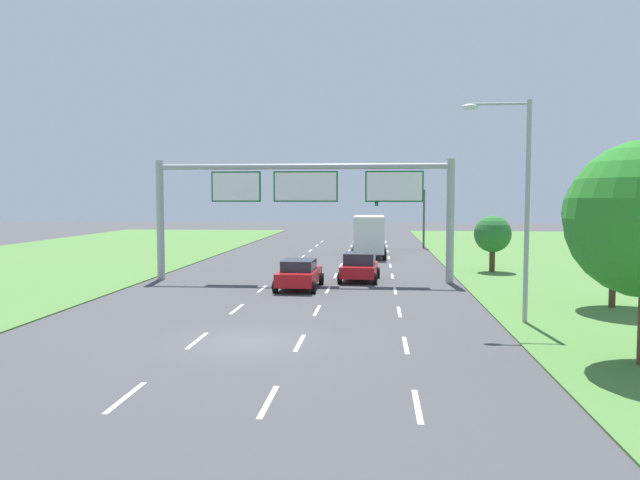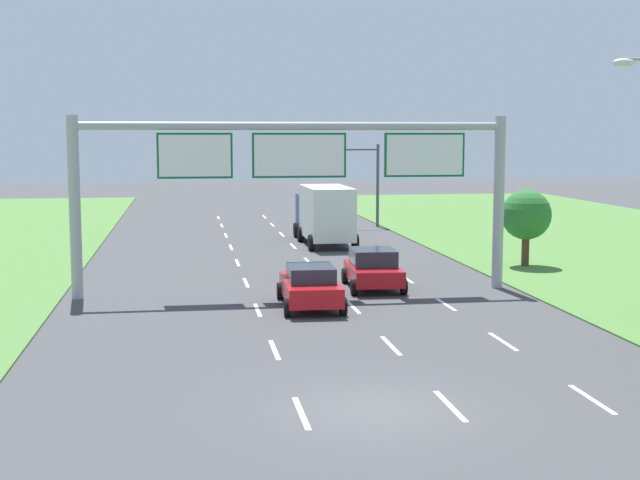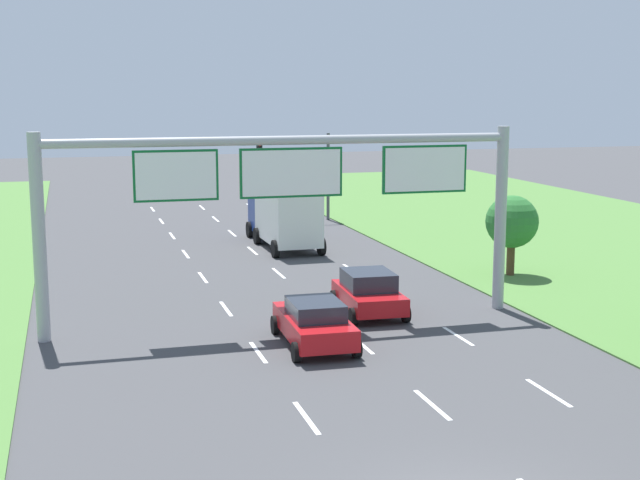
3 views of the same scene
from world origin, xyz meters
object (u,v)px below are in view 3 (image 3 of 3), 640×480
(roadside_tree_far, at_px, (512,222))
(traffic_light_mast, at_px, (299,161))
(car_near_red, at_px, (314,322))
(car_lead_silver, at_px, (369,292))
(box_truck, at_px, (284,214))
(sign_gantry, at_px, (292,187))

(roadside_tree_far, bearing_deg, traffic_light_mast, 104.32)
(traffic_light_mast, distance_m, roadside_tree_far, 19.86)
(car_near_red, relative_size, car_lead_silver, 1.10)
(box_truck, xyz_separation_m, sign_gantry, (-3.41, -15.50, 3.17))
(box_truck, xyz_separation_m, traffic_light_mast, (3.16, 8.95, 2.08))
(car_near_red, height_order, traffic_light_mast, traffic_light_mast)
(traffic_light_mast, bearing_deg, roadside_tree_far, -75.68)
(box_truck, distance_m, traffic_light_mast, 9.72)
(car_lead_silver, bearing_deg, car_near_red, -128.33)
(sign_gantry, distance_m, traffic_light_mast, 25.34)
(car_near_red, height_order, car_lead_silver, car_lead_silver)
(box_truck, relative_size, traffic_light_mast, 1.37)
(car_lead_silver, bearing_deg, roadside_tree_far, 32.58)
(car_near_red, distance_m, car_lead_silver, 4.67)
(car_lead_silver, bearing_deg, sign_gantry, -167.55)
(traffic_light_mast, bearing_deg, car_near_red, -103.52)
(traffic_light_mast, height_order, roadside_tree_far, traffic_light_mast)
(sign_gantry, relative_size, traffic_light_mast, 3.08)
(car_near_red, bearing_deg, sign_gantry, 91.16)
(sign_gantry, bearing_deg, roadside_tree_far, 24.61)
(car_lead_silver, distance_m, sign_gantry, 5.17)
(car_near_red, xyz_separation_m, box_truck, (3.44, 18.50, 0.99))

